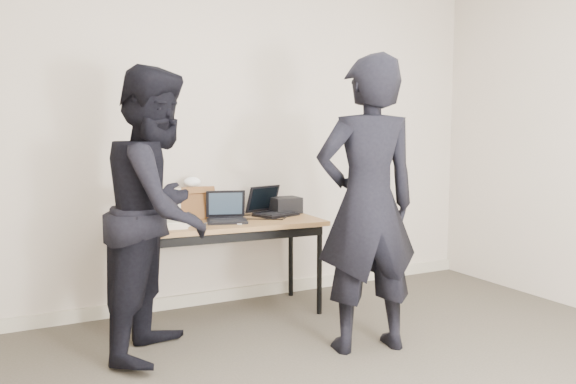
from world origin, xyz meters
TOP-DOWN VIEW (x-y plane):
  - room at (0.00, 0.00)m, footprint 4.60×4.60m
  - desk at (-0.31, 1.90)m, footprint 1.53×0.73m
  - laptop_beige at (-0.77, 1.88)m, footprint 0.36×0.35m
  - laptop_center at (-0.27, 1.89)m, footprint 0.36×0.35m
  - laptop_right at (0.17, 2.03)m, footprint 0.40×0.39m
  - leather_satchel at (-0.49, 2.12)m, footprint 0.37×0.19m
  - tissue at (-0.46, 2.13)m, footprint 0.14×0.11m
  - equipment_box at (0.32, 2.09)m, footprint 0.23×0.19m
  - power_brick at (-0.53, 1.73)m, footprint 0.08×0.05m
  - cables at (-0.26, 1.89)m, footprint 1.15×0.41m
  - person_typist at (0.29, 0.87)m, footprint 0.75×0.56m
  - person_observer at (-0.89, 1.43)m, footprint 1.04×1.09m
  - baseboard at (0.00, 2.23)m, footprint 4.50×0.03m

SIDE VIEW (x-z plane):
  - baseboard at x=0.00m, z-range 0.00..0.10m
  - desk at x=-0.31m, z-range 0.30..1.02m
  - cables at x=-0.26m, z-range 0.72..0.73m
  - power_brick at x=-0.53m, z-range 0.72..0.75m
  - laptop_center at x=-0.27m, z-range 0.66..0.88m
  - laptop_beige at x=-0.77m, z-range 0.64..0.90m
  - laptop_right at x=0.17m, z-range 0.66..0.89m
  - equipment_box at x=0.32m, z-range 0.72..0.85m
  - leather_satchel at x=-0.49m, z-range 0.72..0.97m
  - person_observer at x=-0.89m, z-range 0.00..1.78m
  - person_typist at x=0.29m, z-range 0.00..1.86m
  - tissue at x=-0.46m, z-range 0.97..1.04m
  - room at x=0.00m, z-range -0.05..2.75m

